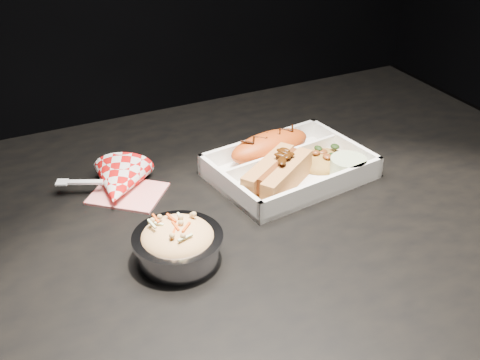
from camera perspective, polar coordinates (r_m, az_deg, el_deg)
name	(u,v)px	position (r m, az deg, el deg)	size (l,w,h in m)	color
dining_table	(241,253)	(0.99, 0.12, -6.91)	(1.20, 0.80, 0.75)	black
food_tray	(289,170)	(1.01, 4.66, 0.95)	(0.27, 0.21, 0.04)	white
fried_pastry	(270,146)	(1.04, 2.85, 3.23)	(0.16, 0.06, 0.05)	#B94612
hotdog	(277,173)	(0.96, 3.57, 0.71)	(0.15, 0.12, 0.06)	#B97A3F
fried_rice_mound	(324,156)	(1.03, 7.95, 2.30)	(0.09, 0.08, 0.03)	#AB7931
cupcake_liner	(348,167)	(1.01, 10.21, 1.26)	(0.06, 0.06, 0.03)	#A5B88B
foil_coleslaw_cup	(178,242)	(0.81, -5.92, -5.89)	(0.12, 0.12, 0.07)	silver
napkin_fork	(119,184)	(0.98, -11.39, -0.37)	(0.17, 0.15, 0.10)	red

